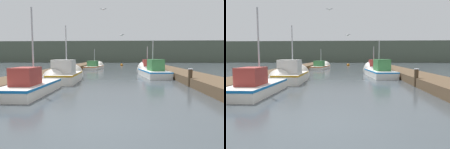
# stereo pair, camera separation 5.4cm
# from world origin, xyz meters

# --- Properties ---
(ground_plane) EXTENTS (200.00, 200.00, 0.00)m
(ground_plane) POSITION_xyz_m (0.00, 0.00, 0.00)
(ground_plane) COLOR #3D4449
(dock_left) EXTENTS (2.26, 40.00, 0.53)m
(dock_left) POSITION_xyz_m (-5.74, 16.00, 0.27)
(dock_left) COLOR brown
(dock_left) RESTS_ON ground_plane
(dock_right) EXTENTS (2.26, 40.00, 0.53)m
(dock_right) POSITION_xyz_m (5.74, 16.00, 0.27)
(dock_right) COLOR brown
(dock_right) RESTS_ON ground_plane
(distant_shore_ridge) EXTENTS (120.00, 16.00, 5.91)m
(distant_shore_ridge) POSITION_xyz_m (0.00, 57.65, 2.96)
(distant_shore_ridge) COLOR #4C5647
(distant_shore_ridge) RESTS_ON ground_plane
(fishing_boat_0) EXTENTS (1.62, 5.05, 4.65)m
(fishing_boat_0) POSITION_xyz_m (-3.72, 4.93, 0.38)
(fishing_boat_0) COLOR silver
(fishing_boat_0) RESTS_ON ground_plane
(fishing_boat_1) EXTENTS (1.90, 4.78, 4.40)m
(fishing_boat_1) POSITION_xyz_m (-3.31, 9.08, 0.51)
(fishing_boat_1) COLOR silver
(fishing_boat_1) RESTS_ON ground_plane
(fishing_boat_2) EXTENTS (2.37, 6.31, 3.75)m
(fishing_boat_2) POSITION_xyz_m (3.29, 13.49, 0.44)
(fishing_boat_2) COLOR silver
(fishing_boat_2) RESTS_ON ground_plane
(fishing_boat_3) EXTENTS (1.82, 5.03, 3.38)m
(fishing_boat_3) POSITION_xyz_m (3.37, 17.61, 0.42)
(fishing_boat_3) COLOR silver
(fishing_boat_3) RESTS_ON ground_plane
(fishing_boat_4) EXTENTS (2.22, 5.71, 3.33)m
(fishing_boat_4) POSITION_xyz_m (-3.22, 23.01, 0.35)
(fishing_boat_4) COLOR silver
(fishing_boat_4) RESTS_ON ground_plane
(mooring_piling_0) EXTENTS (0.35, 0.35, 1.38)m
(mooring_piling_0) POSITION_xyz_m (-4.79, 12.10, 0.70)
(mooring_piling_0) COLOR #473523
(mooring_piling_0) RESTS_ON ground_plane
(mooring_piling_1) EXTENTS (0.34, 0.34, 1.06)m
(mooring_piling_1) POSITION_xyz_m (4.76, 15.68, 0.53)
(mooring_piling_1) COLOR #473523
(mooring_piling_1) RESTS_ON ground_plane
(mooring_piling_2) EXTENTS (0.33, 0.33, 1.25)m
(mooring_piling_2) POSITION_xyz_m (4.50, 14.41, 0.63)
(mooring_piling_2) COLOR #473523
(mooring_piling_2) RESTS_ON ground_plane
(mooring_piling_3) EXTENTS (0.27, 0.27, 1.09)m
(mooring_piling_3) POSITION_xyz_m (4.66, 6.96, 0.55)
(mooring_piling_3) COLOR #473523
(mooring_piling_3) RESTS_ON ground_plane
(channel_buoy) EXTENTS (0.53, 0.53, 1.03)m
(channel_buoy) POSITION_xyz_m (0.50, 31.81, 0.15)
(channel_buoy) COLOR #BF6513
(channel_buoy) RESTS_ON ground_plane
(seagull_lead) EXTENTS (0.55, 0.28, 0.12)m
(seagull_lead) POSITION_xyz_m (-0.97, 11.86, 5.68)
(seagull_lead) COLOR white
(seagull_1) EXTENTS (0.47, 0.47, 0.12)m
(seagull_1) POSITION_xyz_m (0.55, 12.16, 3.59)
(seagull_1) COLOR white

